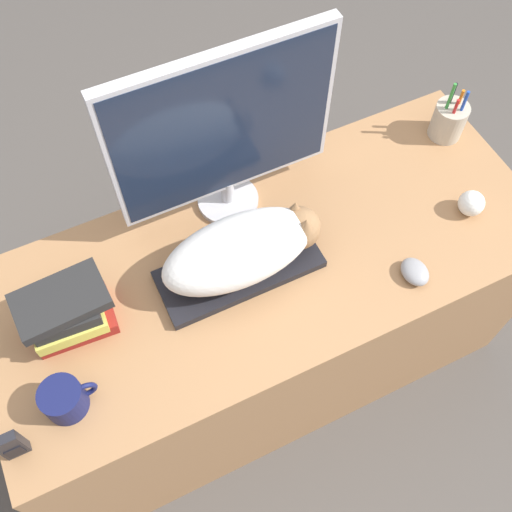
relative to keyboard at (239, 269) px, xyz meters
name	(u,v)px	position (x,y,z in m)	size (l,w,h in m)	color
ground_plane	(306,435)	(0.09, -0.31, -0.71)	(12.00, 12.00, 0.00)	#4C4742
desk	(267,315)	(0.09, 0.00, -0.36)	(1.50, 0.62, 0.70)	#9E7047
keyboard	(239,269)	(0.00, 0.00, 0.00)	(0.42, 0.17, 0.02)	black
cat	(246,248)	(0.02, 0.00, 0.09)	(0.42, 0.18, 0.15)	white
monitor	(224,132)	(0.06, 0.21, 0.27)	(0.56, 0.17, 0.51)	#B7B7BC
computer_mouse	(415,272)	(0.40, -0.20, 0.01)	(0.07, 0.08, 0.04)	gray
coffee_mug	(65,399)	(-0.49, -0.15, 0.03)	(0.13, 0.10, 0.08)	#141947
pen_cup	(449,120)	(0.74, 0.16, 0.05)	(0.10, 0.10, 0.20)	#B2A893
baseball	(471,203)	(0.64, -0.10, 0.02)	(0.07, 0.07, 0.07)	silver
phone	(11,446)	(-0.62, -0.20, 0.04)	(0.05, 0.02, 0.10)	black
book_stack	(67,312)	(-0.42, 0.04, 0.06)	(0.22, 0.15, 0.14)	maroon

